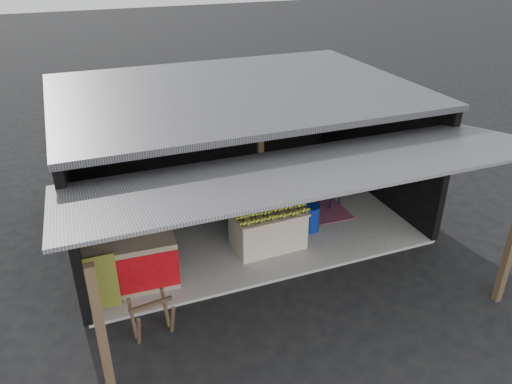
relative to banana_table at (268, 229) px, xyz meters
name	(u,v)px	position (x,y,z in m)	size (l,w,h in m)	color
ground	(283,280)	(-0.15, -1.11, -0.46)	(80.00, 80.00, 0.00)	black
concrete_slab	(238,217)	(-0.15, 1.39, -0.43)	(7.00, 5.00, 0.06)	gray
shophouse	(231,126)	(-0.15, 1.71, 1.64)	(7.40, 7.29, 3.02)	black
banana_table	(268,229)	(0.00, 0.00, 0.00)	(1.49, 0.95, 0.80)	beige
banana_pile	(268,208)	(0.00, 0.00, 0.48)	(1.35, 0.81, 0.16)	yellow
white_crate	(257,207)	(0.08, 0.80, 0.08)	(0.88, 0.62, 0.97)	white
neighbor_stall	(129,262)	(-2.82, -0.29, 0.11)	(1.71, 0.83, 1.73)	#998466
green_signboard	(98,283)	(-3.40, -0.70, 0.10)	(0.67, 0.04, 1.00)	black
sawhorse	(152,315)	(-2.68, -1.67, -0.04)	(0.70, 0.66, 0.67)	#4C3826
water_barrel	(311,219)	(1.10, 0.24, -0.13)	(0.38, 0.38, 0.55)	navy
plastic_chair	(327,183)	(2.02, 1.20, 0.13)	(0.55, 0.55, 0.90)	black
magenta_rug	(315,213)	(1.53, 0.81, -0.40)	(1.50, 1.00, 0.01)	maroon
picture_frames	(198,107)	(-0.32, 3.78, 1.47)	(1.62, 0.04, 0.46)	black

